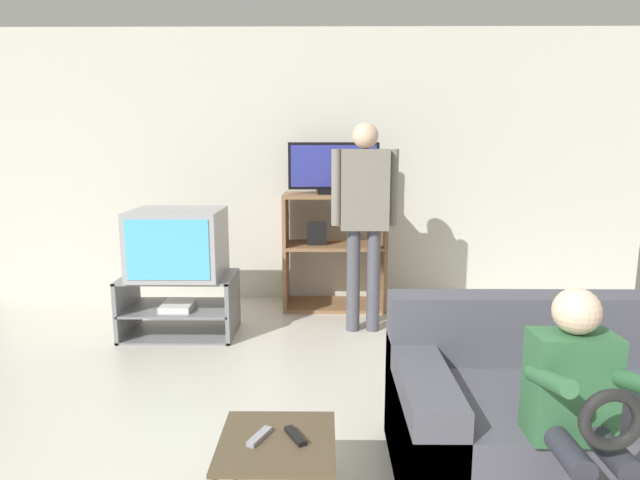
% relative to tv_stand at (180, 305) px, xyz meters
% --- Properties ---
extents(wall_back, '(6.40, 0.06, 2.60)m').
position_rel_tv_stand_xyz_m(wall_back, '(1.08, 1.07, 1.06)').
color(wall_back, beige).
rests_on(wall_back, ground_plane).
extents(tv_stand, '(0.89, 0.55, 0.49)m').
position_rel_tv_stand_xyz_m(tv_stand, '(0.00, 0.00, 0.00)').
color(tv_stand, slate).
rests_on(tv_stand, ground_plane).
extents(television_main, '(0.70, 0.59, 0.53)m').
position_rel_tv_stand_xyz_m(television_main, '(0.01, -0.00, 0.51)').
color(television_main, '#9E9EA3').
rests_on(television_main, tv_stand).
extents(media_shelf, '(0.95, 0.48, 1.08)m').
position_rel_tv_stand_xyz_m(media_shelf, '(1.26, 0.76, 0.31)').
color(media_shelf, '#8E6642').
rests_on(media_shelf, ground_plane).
extents(television_flat, '(0.82, 0.20, 0.46)m').
position_rel_tv_stand_xyz_m(television_flat, '(1.25, 0.73, 1.06)').
color(television_flat, black).
rests_on(television_flat, media_shelf).
extents(snack_table, '(0.47, 0.47, 0.35)m').
position_rel_tv_stand_xyz_m(snack_table, '(0.98, -2.18, 0.07)').
color(snack_table, brown).
rests_on(snack_table, ground_plane).
extents(remote_control_black, '(0.10, 0.14, 0.02)m').
position_rel_tv_stand_xyz_m(remote_control_black, '(1.05, -2.16, 0.12)').
color(remote_control_black, black).
rests_on(remote_control_black, snack_table).
extents(remote_control_white, '(0.09, 0.15, 0.02)m').
position_rel_tv_stand_xyz_m(remote_control_white, '(0.91, -2.17, 0.12)').
color(remote_control_white, gray).
rests_on(remote_control_white, snack_table).
extents(couch, '(1.74, 0.88, 0.79)m').
position_rel_tv_stand_xyz_m(couch, '(2.37, -1.88, 0.04)').
color(couch, '#4C4C56').
rests_on(couch, ground_plane).
extents(person_standing_adult, '(0.53, 0.21, 1.70)m').
position_rel_tv_stand_xyz_m(person_standing_adult, '(1.49, 0.10, 0.79)').
color(person_standing_adult, '#4C4C56').
rests_on(person_standing_adult, ground_plane).
extents(person_seated_child, '(0.33, 0.43, 1.02)m').
position_rel_tv_stand_xyz_m(person_seated_child, '(2.08, -2.38, 0.37)').
color(person_seated_child, '#2D2D38').
rests_on(person_seated_child, ground_plane).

